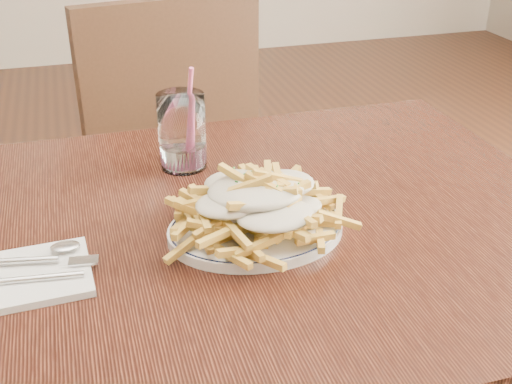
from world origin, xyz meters
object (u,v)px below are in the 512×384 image
object	(u,v)px
fries_plate	(256,229)
water_glass	(182,136)
chair_far	(162,150)
loaded_fries	(256,199)
table	(199,269)

from	to	relation	value
fries_plate	water_glass	size ratio (longest dim) A/B	1.68
chair_far	loaded_fries	world-z (taller)	chair_far
fries_plate	loaded_fries	distance (m)	0.05
chair_far	water_glass	world-z (taller)	chair_far
chair_far	fries_plate	distance (m)	0.82
chair_far	fries_plate	size ratio (longest dim) A/B	3.15
fries_plate	loaded_fries	size ratio (longest dim) A/B	1.02
table	loaded_fries	size ratio (longest dim) A/B	4.02
loaded_fries	water_glass	bearing A→B (deg)	102.72
fries_plate	water_glass	bearing A→B (deg)	102.72
table	chair_far	distance (m)	0.76
table	loaded_fries	xyz separation A→B (m)	(0.08, -0.05, 0.14)
table	fries_plate	distance (m)	0.13
water_glass	fries_plate	bearing A→B (deg)	-77.28
table	chair_far	world-z (taller)	chair_far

